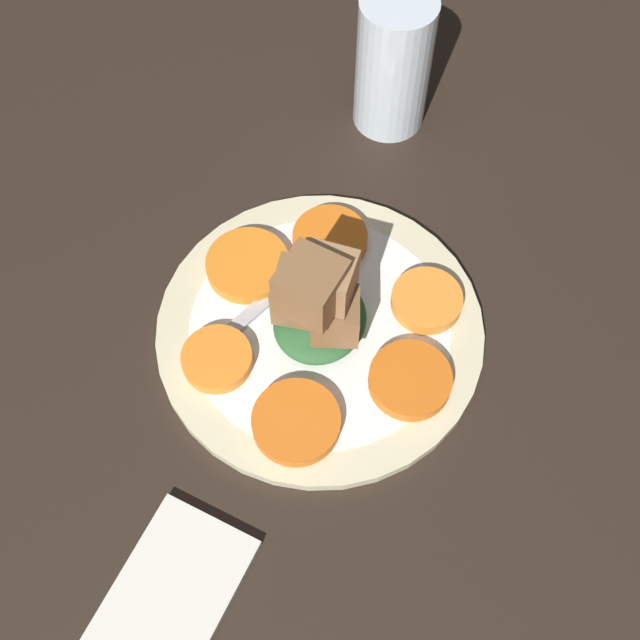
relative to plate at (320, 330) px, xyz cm
name	(u,v)px	position (x,y,z in cm)	size (l,w,h in cm)	color
table_slab	(320,338)	(0.00, 0.00, -1.52)	(120.00, 120.00, 2.00)	black
plate	(320,330)	(0.00, 0.00, 0.00)	(25.79, 25.79, 1.05)	beige
carrot_slice_0	(410,380)	(1.39, 8.22, 1.17)	(6.28, 6.28, 1.18)	orange
carrot_slice_1	(427,300)	(-5.52, 6.66, 1.17)	(5.64, 5.64, 1.18)	orange
carrot_slice_2	(330,239)	(-7.41, -2.76, 1.17)	(6.19, 6.19, 1.18)	orange
carrot_slice_3	(248,265)	(-2.14, -7.59, 1.17)	(6.75, 6.75, 1.18)	orange
carrot_slice_4	(217,359)	(6.29, -5.60, 1.17)	(5.40, 5.40, 1.18)	orange
carrot_slice_5	(296,422)	(8.15, 2.11, 1.17)	(6.54, 6.54, 1.18)	orange
center_pile	(318,303)	(0.39, 0.03, 4.90)	(7.88, 7.79, 10.16)	#2D6033
fork	(278,290)	(-1.39, -4.45, 0.78)	(16.81, 6.68, 0.40)	#B2B2B7
water_glass	(393,64)	(-23.29, -4.48, 5.91)	(6.56, 6.56, 12.85)	silver
napkin	(163,601)	(23.03, -0.33, -0.12)	(12.63, 7.58, 0.80)	silver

